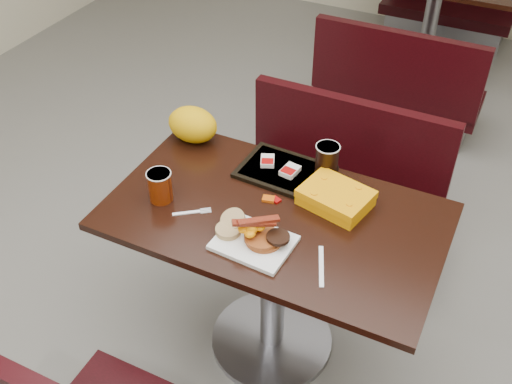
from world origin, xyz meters
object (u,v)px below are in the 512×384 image
at_px(bench_far_s, 402,74).
at_px(knife, 321,266).
at_px(clamshell, 336,198).
at_px(coffee_cup_near, 160,186).
at_px(platter, 254,243).
at_px(hashbrown_sleeve_left, 267,161).
at_px(coffee_cup_far, 327,159).
at_px(paper_bag, 193,125).
at_px(table_far, 429,28).
at_px(fork, 186,213).
at_px(hashbrown_sleeve_right, 290,171).
at_px(tray, 285,172).
at_px(bench_near_n, 334,186).
at_px(pancake_stack, 264,238).
at_px(table_near, 273,284).

distance_m(bench_far_s, knife, 2.12).
bearing_deg(clamshell, coffee_cup_near, -144.19).
bearing_deg(coffee_cup_near, bench_far_s, 78.51).
bearing_deg(platter, knife, 4.18).
bearing_deg(hashbrown_sleeve_left, coffee_cup_far, -11.06).
bearing_deg(hashbrown_sleeve_left, paper_bag, 151.79).
relative_size(knife, hashbrown_sleeve_left, 2.55).
relative_size(table_far, fork, 8.63).
xyz_separation_m(hashbrown_sleeve_right, coffee_cup_far, (0.12, 0.07, 0.05)).
height_order(platter, paper_bag, paper_bag).
distance_m(table_far, knife, 2.81).
height_order(table_far, tray, tray).
bearing_deg(paper_bag, clamshell, -11.17).
xyz_separation_m(bench_near_n, paper_bag, (-0.49, -0.43, 0.46)).
bearing_deg(hashbrown_sleeve_right, coffee_cup_far, 37.77).
height_order(bench_near_n, hashbrown_sleeve_left, hashbrown_sleeve_left).
xyz_separation_m(platter, knife, (0.24, 0.00, -0.01)).
height_order(platter, tray, tray).
relative_size(bench_near_n, fork, 7.19).
relative_size(bench_far_s, paper_bag, 4.74).
relative_size(table_far, tray, 3.48).
bearing_deg(coffee_cup_far, fork, -130.95).
bearing_deg(fork, table_far, 47.98).
distance_m(bench_near_n, coffee_cup_near, 1.01).
xyz_separation_m(bench_far_s, hashbrown_sleeve_right, (-0.04, -1.68, 0.42)).
distance_m(bench_near_n, bench_far_s, 1.20).
distance_m(hashbrown_sleeve_right, coffee_cup_far, 0.15).
bearing_deg(table_far, coffee_cup_far, -87.95).
bearing_deg(pancake_stack, platter, -153.70).
height_order(pancake_stack, paper_bag, paper_bag).
bearing_deg(bench_far_s, platter, -90.01).
relative_size(coffee_cup_near, hashbrown_sleeve_left, 1.69).
xyz_separation_m(pancake_stack, clamshell, (0.15, 0.30, 0.00)).
bearing_deg(pancake_stack, tray, 103.38).
bearing_deg(tray, coffee_cup_far, 25.33).
height_order(table_near, tray, tray).
bearing_deg(table_near, table_far, 90.00).
relative_size(knife, coffee_cup_far, 1.52).
height_order(knife, tray, tray).
bearing_deg(tray, bench_near_n, 85.41).
relative_size(bench_far_s, hashbrown_sleeve_left, 14.14).
relative_size(platter, coffee_cup_near, 2.14).
bearing_deg(coffee_cup_near, knife, -5.36).
bearing_deg(table_near, knife, -35.00).
height_order(table_near, table_far, same).
xyz_separation_m(tray, coffee_cup_far, (0.14, 0.06, 0.07)).
bearing_deg(bench_far_s, bench_near_n, -90.00).
height_order(bench_far_s, paper_bag, paper_bag).
distance_m(platter, hashbrown_sleeve_left, 0.44).
bearing_deg(bench_near_n, hashbrown_sleeve_right, -94.45).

